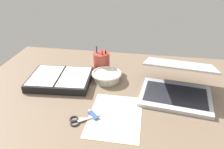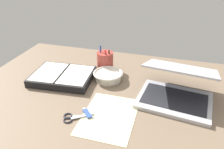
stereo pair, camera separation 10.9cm
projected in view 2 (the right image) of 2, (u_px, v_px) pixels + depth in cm
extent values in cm
cube|color=#75604C|center=(108.00, 95.00, 107.11)|extent=(140.00, 100.00, 2.00)
cube|color=#B7B7BC|center=(174.00, 100.00, 100.06)|extent=(35.11, 28.07, 1.80)
cube|color=#232328|center=(174.00, 99.00, 99.56)|extent=(30.41, 20.86, 0.24)
cube|color=#B7B7BC|center=(181.00, 68.00, 100.82)|extent=(35.00, 27.26, 7.81)
cube|color=navy|center=(181.00, 69.00, 100.52)|extent=(32.13, 24.50, 6.65)
cylinder|color=silver|center=(108.00, 77.00, 116.85)|extent=(13.57, 13.57, 4.09)
torus|color=silver|center=(108.00, 73.00, 115.84)|extent=(15.97, 15.97, 1.28)
cylinder|color=#9E382D|center=(105.00, 61.00, 125.43)|extent=(9.30, 9.30, 10.88)
cylinder|color=black|center=(109.00, 59.00, 124.22)|extent=(0.98, 3.08, 11.94)
cylinder|color=#233899|center=(101.00, 57.00, 124.40)|extent=(1.09, 2.20, 13.79)
cylinder|color=#B21E1E|center=(107.00, 60.00, 122.59)|extent=(2.86, 3.14, 12.67)
cube|color=black|center=(63.00, 76.00, 117.27)|extent=(33.09, 25.79, 3.82)
cube|color=silver|center=(49.00, 72.00, 117.60)|extent=(16.07, 22.44, 0.30)
cube|color=silver|center=(76.00, 75.00, 114.92)|extent=(16.07, 22.44, 0.30)
cube|color=black|center=(62.00, 73.00, 116.19)|extent=(2.40, 21.41, 0.30)
cube|color=#B7B7BC|center=(82.00, 116.00, 90.97)|extent=(8.51, 6.71, 0.30)
cube|color=#B7B7BC|center=(82.00, 117.00, 91.12)|extent=(9.72, 3.25, 0.30)
torus|color=#232328|center=(68.00, 120.00, 89.26)|extent=(3.90, 3.90, 0.70)
torus|color=#232328|center=(68.00, 116.00, 91.46)|extent=(3.90, 3.90, 0.70)
cube|color=#F4EFB2|center=(109.00, 116.00, 91.77)|extent=(21.75, 29.34, 0.16)
cube|color=#33519E|center=(87.00, 114.00, 92.42)|extent=(5.57, 5.74, 1.00)
cube|color=silver|center=(84.00, 109.00, 95.21)|extent=(1.70, 1.70, 0.60)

